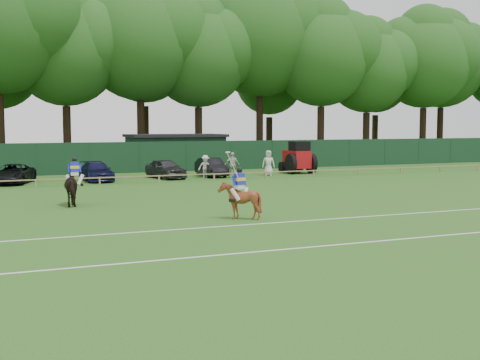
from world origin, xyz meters
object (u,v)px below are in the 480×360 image
horse_dark (75,187)px  spectator_mid (232,165)px  spectator_right (268,163)px  utility_shed (176,151)px  hatch_grey (166,169)px  spectator_left (205,167)px  horse_chestnut (240,200)px  estate_black (211,167)px  sedan_navy (97,172)px  suv_black (13,174)px  tractor (298,158)px

horse_dark → spectator_mid: spectator_mid is taller
spectator_mid → spectator_right: bearing=17.6°
horse_dark → utility_shed: utility_shed is taller
hatch_grey → spectator_left: bearing=-24.8°
horse_chestnut → estate_black: bearing=-119.9°
horse_chestnut → estate_black: 21.71m
horse_dark → spectator_mid: size_ratio=1.17×
hatch_grey → estate_black: 3.67m
sedan_navy → utility_shed: size_ratio=0.53×
suv_black → spectator_left: bearing=16.7°
tractor → spectator_mid: bearing=-163.5°
horse_chestnut → sedan_navy: 20.39m
estate_black → spectator_mid: (1.07, -1.51, 0.24)m
horse_chestnut → tractor: (14.06, 20.83, 0.41)m
estate_black → suv_black: bearing=-176.0°
hatch_grey → suv_black: bearing=169.2°
suv_black → spectator_right: 18.44m
hatch_grey → spectator_mid: spectator_mid is taller
horse_chestnut → estate_black: size_ratio=0.38×
suv_black → spectator_mid: bearing=15.2°
suv_black → spectator_left: spectator_left is taller
estate_black → tractor: (7.46, 0.16, 0.52)m
tractor → sedan_navy: bearing=-176.2°
spectator_right → spectator_mid: bearing=-150.8°
suv_black → estate_black: (14.16, 0.25, 0.05)m
utility_shed → tractor: 11.44m
estate_black → utility_shed: size_ratio=0.50×
spectator_left → sedan_navy: bearing=-179.4°
horse_chestnut → spectator_right: size_ratio=0.83×
sedan_navy → estate_black: estate_black is taller
utility_shed → horse_chestnut: bearing=-102.6°
spectator_mid → tractor: tractor is taller
horse_chestnut → horse_dark: bearing=-64.8°
spectator_left → tractor: tractor is taller
estate_black → utility_shed: (-0.00, 8.82, 0.84)m
hatch_grey → sedan_navy: bearing=170.6°
sedan_navy → spectator_left: 7.83m
suv_black → spectator_left: (13.30, -0.75, 0.19)m
estate_black → utility_shed: 8.86m
spectator_left → estate_black: bearing=54.5°
horse_chestnut → spectator_right: (10.85, 19.61, 0.17)m
sedan_navy → hatch_grey: (5.01, 0.10, 0.06)m
sedan_navy → horse_chestnut: bearing=-84.5°
utility_shed → sedan_navy: bearing=-133.2°
sedan_navy → utility_shed: (8.66, 9.22, 0.88)m
horse_dark → estate_black: bearing=-129.4°
utility_shed → tractor: size_ratio=2.71×
utility_shed → spectator_left: bearing=-95.0°
estate_black → spectator_right: 4.39m
horse_dark → estate_black: horse_dark is taller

